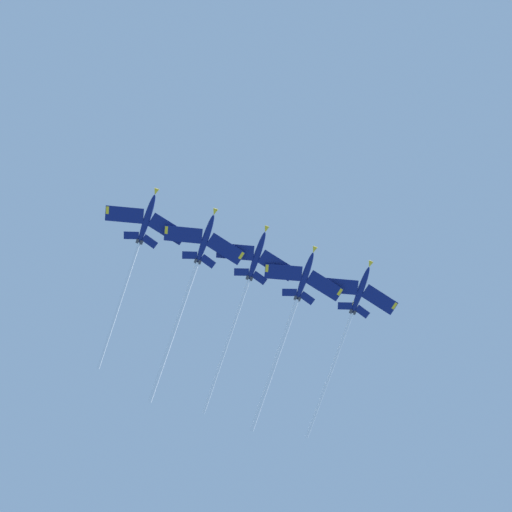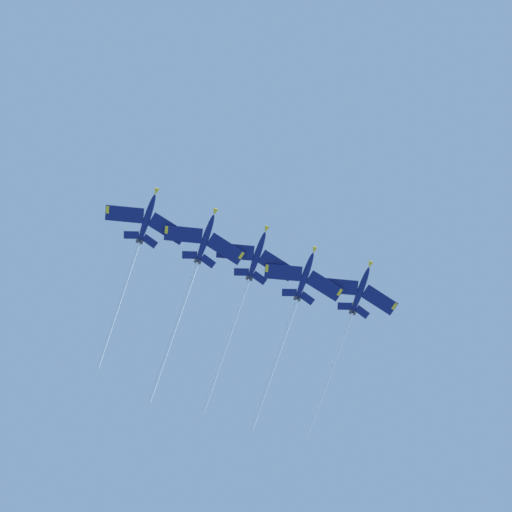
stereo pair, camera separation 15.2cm
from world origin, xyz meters
TOP-DOWN VIEW (x-y plane):
  - jet_far_left at (40.42, -20.87)m, footprint 38.53×31.38m
  - jet_inner_left at (35.47, -6.83)m, footprint 39.73×31.93m
  - jet_centre at (24.69, 0.98)m, footprint 39.65×32.04m
  - jet_inner_right at (19.36, 13.34)m, footprint 40.70×33.22m
  - jet_far_right at (7.60, 22.81)m, footprint 37.60×30.75m

SIDE VIEW (x-z plane):
  - jet_inner_right at x=19.36m, z-range 148.93..158.56m
  - jet_inner_left at x=35.47m, z-range 149.01..158.60m
  - jet_centre at x=24.69m, z-range 150.10..160.34m
  - jet_far_right at x=7.60m, z-range 150.99..159.90m
  - jet_far_left at x=40.42m, z-range 151.01..160.22m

